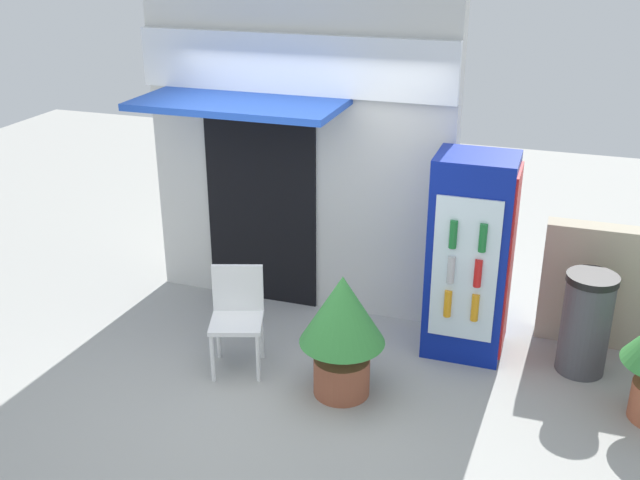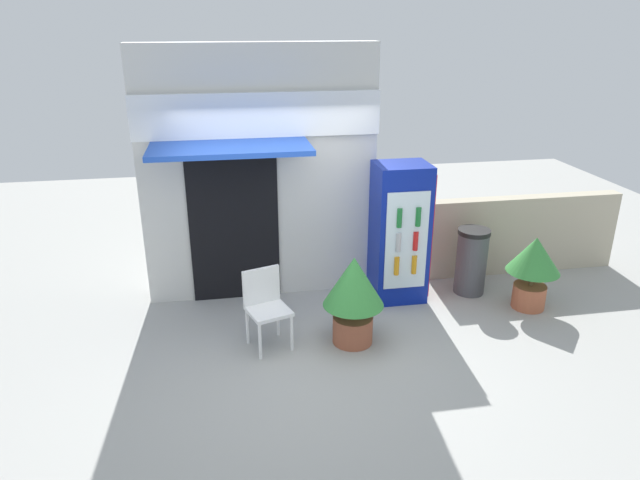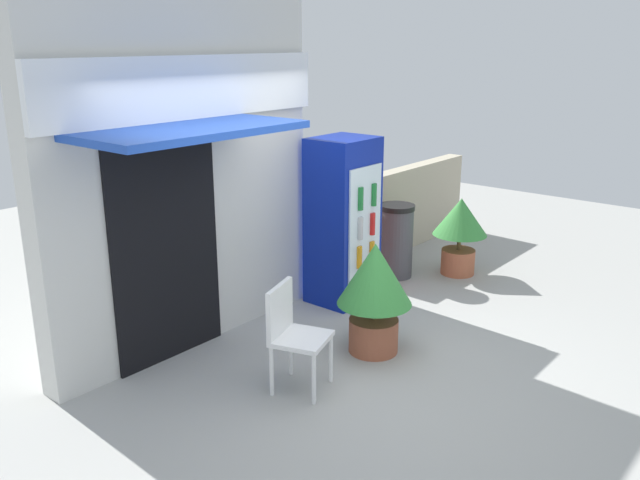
{
  "view_description": "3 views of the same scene",
  "coord_description": "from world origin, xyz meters",
  "views": [
    {
      "loc": [
        2.16,
        -4.92,
        3.52
      ],
      "look_at": [
        0.34,
        0.51,
        1.11
      ],
      "focal_mm": 41.95,
      "sensor_mm": 36.0,
      "label": 1
    },
    {
      "loc": [
        -0.67,
        -5.5,
        3.47
      ],
      "look_at": [
        0.39,
        0.48,
        1.1
      ],
      "focal_mm": 32.03,
      "sensor_mm": 36.0,
      "label": 2
    },
    {
      "loc": [
        -3.94,
        -3.15,
        2.79
      ],
      "look_at": [
        0.59,
        0.6,
        0.99
      ],
      "focal_mm": 37.07,
      "sensor_mm": 36.0,
      "label": 3
    }
  ],
  "objects": [
    {
      "name": "ground",
      "position": [
        0.0,
        0.0,
        0.0
      ],
      "size": [
        16.0,
        16.0,
        0.0
      ],
      "primitive_type": "plane",
      "color": "#A3A39E"
    },
    {
      "name": "storefront_building",
      "position": [
        -0.22,
        1.5,
        1.65
      ],
      "size": [
        2.97,
        1.15,
        3.22
      ],
      "color": "silver",
      "rests_on": "ground"
    },
    {
      "name": "drink_cooler",
      "position": [
        1.53,
        1.04,
        0.9
      ],
      "size": [
        0.69,
        0.63,
        1.81
      ],
      "color": "navy",
      "rests_on": "ground"
    },
    {
      "name": "plastic_chair",
      "position": [
        -0.28,
        0.17,
        0.52
      ],
      "size": [
        0.54,
        0.54,
        0.89
      ],
      "color": "white",
      "rests_on": "ground"
    },
    {
      "name": "potted_plant_near_shop",
      "position": [
        0.69,
        0.03,
        0.64
      ],
      "size": [
        0.69,
        0.69,
        1.05
      ],
      "color": "#995138",
      "rests_on": "ground"
    },
    {
      "name": "potted_plant_curbside",
      "position": [
        3.1,
        0.46,
        0.61
      ],
      "size": [
        0.66,
        0.66,
        0.96
      ],
      "color": "#AD5B3D",
      "rests_on": "ground"
    },
    {
      "name": "trash_bin",
      "position": [
        2.53,
        1.01,
        0.45
      ],
      "size": [
        0.42,
        0.42,
        0.9
      ],
      "color": "#47474C",
      "rests_on": "ground"
    },
    {
      "name": "stone_boundary_wall",
      "position": [
        3.54,
        1.56,
        0.56
      ],
      "size": [
        2.84,
        0.21,
        1.12
      ],
      "primitive_type": "cube",
      "color": "#B7AD93",
      "rests_on": "ground"
    }
  ]
}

